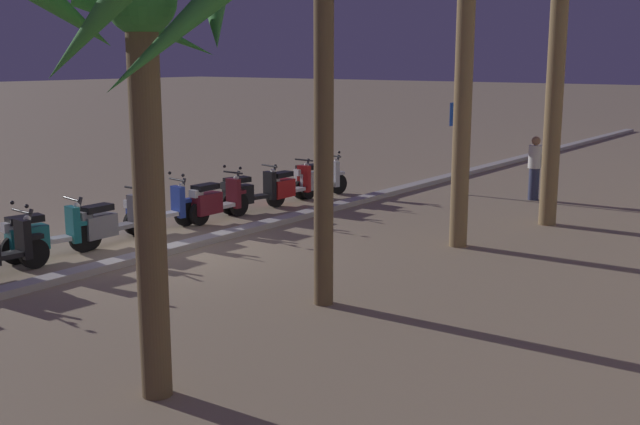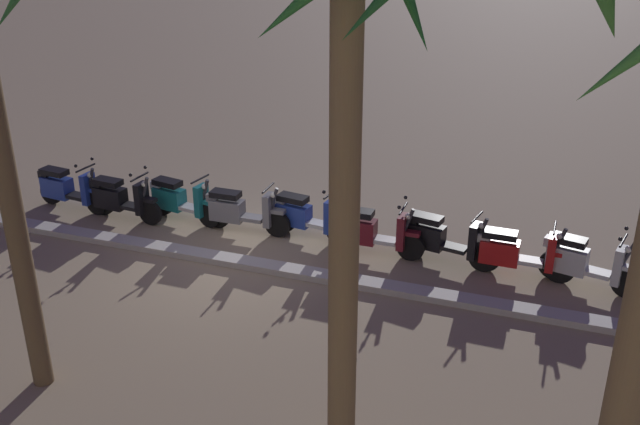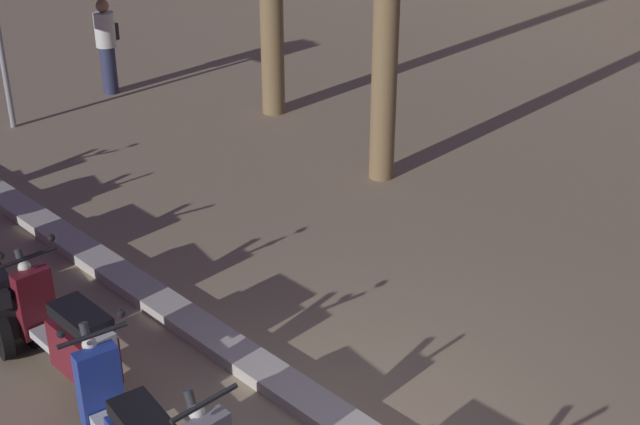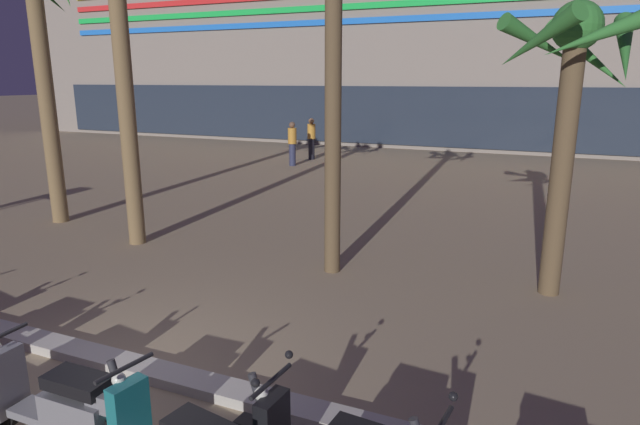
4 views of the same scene
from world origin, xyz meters
TOP-DOWN VIEW (x-y plane):
  - ground_plane at (0.00, 0.00)m, footprint 200.00×200.00m
  - curb_strip at (0.00, 0.19)m, footprint 60.00×0.36m
  - mall_facade_backdrop at (-5.51, 26.72)m, footprint 40.72×10.15m
  - scooter_grey_lead_nearest at (0.40, -1.15)m, footprint 1.83×0.56m
  - palm_tree_mid_walkway at (-3.48, 4.23)m, footprint 2.07×2.10m
  - palm_tree_near_sign at (4.49, 4.71)m, footprint 2.19×2.28m
  - palm_tree_far_corner at (-6.41, 4.85)m, footprint 2.26×2.22m
  - pedestrian_strolling_near_curb at (-5.11, 16.69)m, footprint 0.34×0.34m
  - pedestrian_by_palm_tree at (-5.09, 14.83)m, footprint 0.34×0.34m

SIDE VIEW (x-z plane):
  - ground_plane at x=0.00m, z-range 0.00..0.00m
  - curb_strip at x=0.00m, z-range 0.00..0.12m
  - scooter_grey_lead_nearest at x=0.40m, z-range -0.08..0.97m
  - pedestrian_by_palm_tree at x=-5.09m, z-range 0.05..1.77m
  - pedestrian_strolling_near_curb at x=-5.11m, z-range 0.05..1.79m
  - palm_tree_near_sign at x=4.49m, z-range 1.13..5.56m
  - palm_tree_far_corner at x=-6.41m, z-range 1.45..7.78m
  - palm_tree_mid_walkway at x=-3.48m, z-range 1.50..7.85m
  - mall_facade_backdrop at x=-5.51m, z-range -0.01..15.27m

